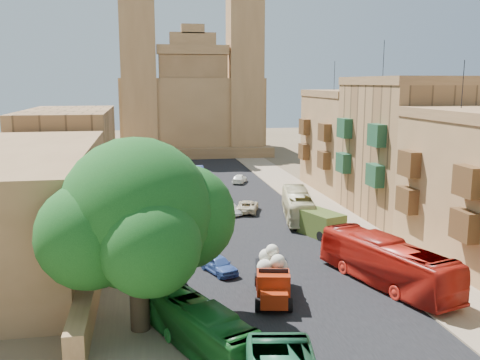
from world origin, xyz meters
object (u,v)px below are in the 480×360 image
object	(u,v)px
street_tree_a	(132,228)
street_tree_b	(134,196)
car_blue_b	(199,170)
olive_pickup	(317,223)
bus_red_east	(387,263)
street_tree_d	(137,160)
bus_cream_east	(297,205)
car_blue_a	(218,264)
pedestrian_a	(376,256)
red_truck	(272,276)
church	(191,102)
car_white_b	(239,179)
car_cream	(247,206)
pedestrian_c	(394,262)
ficus_tree	(138,218)
street_tree_c	(136,171)
bus_green_north	(201,328)
car_dkblue	(174,175)
car_white_a	(229,209)

from	to	relation	value
street_tree_a	street_tree_b	world-z (taller)	street_tree_a
street_tree_b	car_blue_b	xyz separation A→B (m)	(8.86, 29.45, -2.63)
street_tree_a	olive_pickup	distance (m)	17.94
bus_red_east	street_tree_d	bearing A→B (deg)	-84.45
bus_cream_east	car_blue_a	xyz separation A→B (m)	(-9.73, -13.56, -0.78)
pedestrian_a	street_tree_a	bearing A→B (deg)	14.17
street_tree_d	red_truck	distance (m)	42.01
church	olive_pickup	xyz separation A→B (m)	(5.86, -58.61, -8.47)
street_tree_a	bus_cream_east	bearing A→B (deg)	40.77
bus_red_east	car_white_b	xyz separation A→B (m)	(-3.05, 37.68, -0.95)
street_tree_b	bus_cream_east	xyz separation A→B (m)	(15.63, 1.48, -1.83)
car_cream	pedestrian_c	size ratio (longest dim) A/B	2.52
ficus_tree	street_tree_c	bearing A→B (deg)	91.06
bus_red_east	bus_cream_east	world-z (taller)	bus_red_east
bus_green_north	car_dkblue	world-z (taller)	bus_green_north
street_tree_b	car_blue_a	xyz separation A→B (m)	(5.91, -12.08, -2.61)
pedestrian_c	red_truck	bearing A→B (deg)	-76.68
red_truck	car_blue_b	distance (m)	46.54
street_tree_a	olive_pickup	xyz separation A→B (m)	(15.86, 8.00, -2.53)
street_tree_d	red_truck	world-z (taller)	street_tree_d
street_tree_b	car_white_b	world-z (taller)	street_tree_b
street_tree_b	car_blue_b	size ratio (longest dim) A/B	1.32
street_tree_d	car_cream	size ratio (longest dim) A/B	1.03
red_truck	bus_cream_east	xyz separation A→B (m)	(7.05, 18.57, -0.00)
ficus_tree	street_tree_b	xyz separation A→B (m)	(-0.59, 19.99, -2.98)
car_white_a	car_cream	size ratio (longest dim) A/B	0.79
street_tree_d	bus_cream_east	world-z (taller)	street_tree_d
church	bus_red_east	bearing A→B (deg)	-84.79
bus_red_east	red_truck	bearing A→B (deg)	-11.58
ficus_tree	car_cream	world-z (taller)	ficus_tree
car_white_b	church	bearing A→B (deg)	-62.22
red_truck	bus_red_east	xyz separation A→B (m)	(7.90, 0.70, 0.15)
olive_pickup	car_white_b	world-z (taller)	olive_pickup
car_cream	pedestrian_a	xyz separation A→B (m)	(6.15, -17.77, 0.12)
street_tree_c	car_white_b	size ratio (longest dim) A/B	1.48
bus_green_north	car_cream	size ratio (longest dim) A/B	2.01
church	car_white_a	size ratio (longest dim) A/B	10.32
street_tree_a	bus_green_north	distance (m)	11.78
church	bus_green_north	bearing A→B (deg)	-94.79
car_white_a	pedestrian_a	size ratio (longest dim) A/B	2.39
car_white_a	pedestrian_c	xyz separation A→B (m)	(8.67, -19.03, 0.30)
car_dkblue	pedestrian_a	distance (m)	39.99
street_tree_a	olive_pickup	size ratio (longest dim) A/B	0.95
ficus_tree	street_tree_d	size ratio (longest dim) A/B	2.29
street_tree_b	church	bearing A→B (deg)	79.62
street_tree_b	car_white_b	size ratio (longest dim) A/B	1.33
street_tree_b	car_blue_a	size ratio (longest dim) A/B	1.32
car_white_b	car_blue_b	distance (m)	9.35
street_tree_b	bus_green_north	xyz separation A→B (m)	(3.50, -23.00, -1.99)
bus_cream_east	car_blue_a	bearing A→B (deg)	65.46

